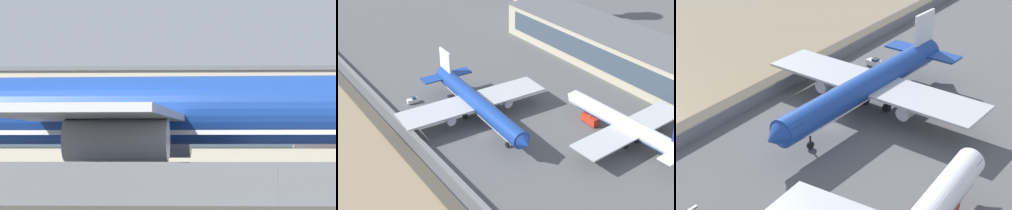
# 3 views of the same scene
# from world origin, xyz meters

# --- Properties ---
(ground_plane) EXTENTS (500.00, 500.00, 0.00)m
(ground_plane) POSITION_xyz_m (0.00, 0.00, 0.00)
(ground_plane) COLOR #565659
(shoreline_seawall) EXTENTS (320.00, 3.00, 0.50)m
(shoreline_seawall) POSITION_xyz_m (0.00, -20.50, 0.25)
(shoreline_seawall) COLOR #474238
(shoreline_seawall) RESTS_ON ground
(perimeter_fence) EXTENTS (280.00, 0.10, 2.42)m
(perimeter_fence) POSITION_xyz_m (0.00, -16.00, 1.21)
(perimeter_fence) COLOR slate
(perimeter_fence) RESTS_ON ground
(cargo_jet_blue) EXTENTS (48.57, 41.75, 13.96)m
(cargo_jet_blue) POSITION_xyz_m (-7.93, 2.14, 5.33)
(cargo_jet_blue) COLOR #193D93
(cargo_jet_blue) RESTS_ON ground
(passenger_jet_white) EXTENTS (40.99, 34.91, 12.43)m
(passenger_jet_white) POSITION_xyz_m (23.00, 27.06, 4.75)
(passenger_jet_white) COLOR white
(passenger_jet_white) RESTS_ON ground
(baggage_tug) EXTENTS (2.05, 3.40, 1.80)m
(baggage_tug) POSITION_xyz_m (-26.39, -8.06, 0.81)
(baggage_tug) COLOR white
(baggage_tug) RESTS_ON ground
(ops_van) EXTENTS (5.26, 2.26, 2.48)m
(ops_van) POSITION_xyz_m (11.68, 26.00, 1.28)
(ops_van) COLOR red
(ops_van) RESTS_ON ground
(terminal_building) EXTENTS (107.40, 21.87, 12.17)m
(terminal_building) POSITION_xyz_m (-3.78, 58.90, 6.09)
(terminal_building) COLOR #BCB299
(terminal_building) RESTS_ON ground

